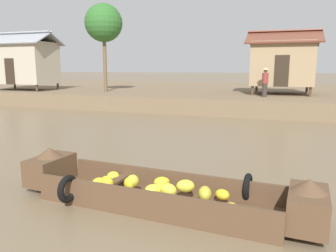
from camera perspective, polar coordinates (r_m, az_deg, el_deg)
ground_plane at (r=10.17m, az=8.50°, el=-4.57°), size 300.00×300.00×0.00m
riverbank_strip at (r=27.00m, az=15.51°, el=5.27°), size 160.00×20.00×0.91m
banana_boat at (r=6.24m, az=-1.80°, el=-11.16°), size 5.75×1.72×0.87m
stilt_house_left at (r=26.75m, az=-23.77°, el=10.07°), size 5.20×3.14×4.17m
stilt_house_mid_left at (r=22.05m, az=19.19°, el=10.30°), size 4.32×3.99×3.91m
palm_tree_near at (r=23.59m, az=-11.08°, el=17.03°), size 2.53×2.53×5.87m
vendor_person at (r=19.48m, az=16.46°, el=7.56°), size 0.44×0.44×1.66m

